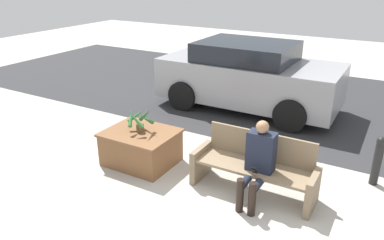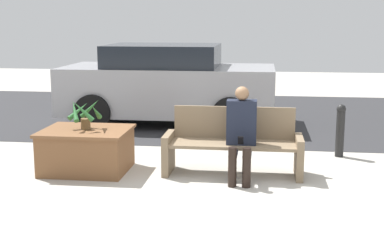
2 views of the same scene
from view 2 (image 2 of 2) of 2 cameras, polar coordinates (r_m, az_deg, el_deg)
The scene contains 8 objects.
ground_plane at distance 6.19m, azimuth 3.49°, elevation -8.20°, with size 30.00×30.00×0.00m, color #ADA89E.
road_surface at distance 11.36m, azimuth 5.37°, elevation 0.53°, with size 20.00×6.00×0.01m, color #2D2D30.
bench at distance 7.02m, azimuth 4.40°, elevation -2.55°, with size 1.79×0.57×0.86m.
person_seated at distance 6.76m, azimuth 5.27°, elevation -1.15°, with size 0.38×0.64×1.17m.
planter_box at distance 7.27m, azimuth -11.18°, elevation -3.03°, with size 1.14×0.93×0.57m.
potted_plant at distance 7.18m, azimuth -11.37°, elevation 0.71°, with size 0.43×0.46×0.42m.
parked_car at distance 10.33m, azimuth -2.59°, elevation 3.83°, with size 4.02×1.98×1.53m.
bollard_post at distance 8.14m, azimuth 15.54°, elevation -0.95°, with size 0.13×0.13×0.78m.
Camera 2 is at (0.39, -5.84, 2.01)m, focal length 50.00 mm.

